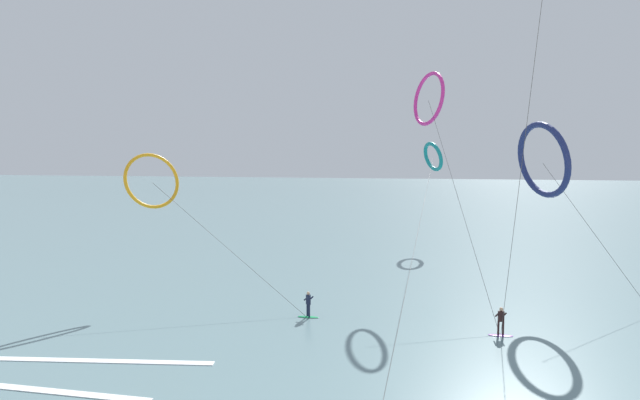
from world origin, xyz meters
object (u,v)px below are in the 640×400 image
at_px(kite_magenta, 429,99).
at_px(kite_teal, 433,157).
at_px(surfer_violet, 501,323).
at_px(kite_navy, 543,160).
at_px(kite_amber, 152,181).
at_px(surfer_emerald, 308,306).

bearing_deg(kite_magenta, kite_teal, 146.77).
distance_m(surfer_violet, kite_navy, 12.89).
bearing_deg(kite_amber, surfer_emerald, -67.41).
xyz_separation_m(kite_teal, kite_magenta, (-0.85, -16.78, 4.98)).
distance_m(kite_amber, kite_magenta, 23.27).
relative_size(surfer_violet, kite_magenta, 0.10).
bearing_deg(surfer_violet, kite_teal, 83.84).
bearing_deg(surfer_emerald, kite_navy, -103.43).
xyz_separation_m(kite_amber, kite_teal, (20.95, 26.50, 1.58)).
xyz_separation_m(kite_navy, kite_magenta, (-7.85, 6.45, 5.00)).
bearing_deg(kite_navy, surfer_emerald, 89.03).
relative_size(kite_navy, kite_amber, 0.90).
distance_m(kite_navy, kite_magenta, 11.32).
relative_size(surfer_violet, kite_amber, 0.12).
height_order(kite_navy, kite_amber, kite_navy).
bearing_deg(kite_magenta, kite_amber, -94.50).
relative_size(surfer_emerald, kite_amber, 0.12).
relative_size(kite_amber, kite_magenta, 0.83).
height_order(surfer_emerald, surfer_violet, same).
relative_size(kite_amber, kite_teal, 0.32).
bearing_deg(kite_teal, kite_magenta, 146.84).
bearing_deg(surfer_violet, kite_magenta, 93.82).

